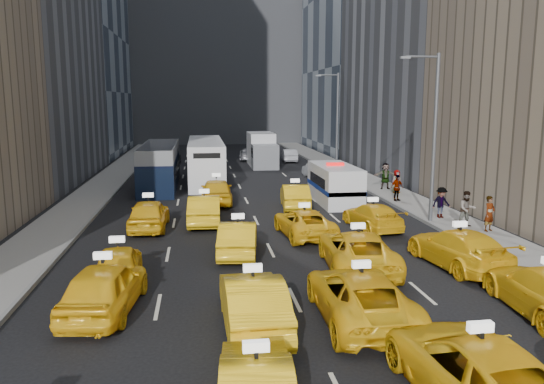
{
  "coord_description": "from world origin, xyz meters",
  "views": [
    {
      "loc": [
        -3.07,
        -14.62,
        6.59
      ],
      "look_at": [
        0.57,
        11.62,
        2.0
      ],
      "focal_mm": 35.0,
      "sensor_mm": 36.0,
      "label": 1
    }
  ],
  "objects_px": {
    "taxi_2": "(477,370)",
    "nypd_van": "(335,185)",
    "box_truck": "(262,150)",
    "pedestrian_0": "(490,214)",
    "double_decker": "(160,166)",
    "city_bus": "(206,161)"
  },
  "relations": [
    {
      "from": "double_decker",
      "to": "pedestrian_0",
      "type": "bearing_deg",
      "value": -36.84
    },
    {
      "from": "city_bus",
      "to": "pedestrian_0",
      "type": "distance_m",
      "value": 24.03
    },
    {
      "from": "taxi_2",
      "to": "double_decker",
      "type": "distance_m",
      "value": 32.3
    },
    {
      "from": "city_bus",
      "to": "box_truck",
      "type": "relative_size",
      "value": 1.76
    },
    {
      "from": "city_bus",
      "to": "box_truck",
      "type": "height_order",
      "value": "city_bus"
    },
    {
      "from": "taxi_2",
      "to": "city_bus",
      "type": "height_order",
      "value": "city_bus"
    },
    {
      "from": "nypd_van",
      "to": "double_decker",
      "type": "xyz_separation_m",
      "value": [
        -11.69,
        7.92,
        0.43
      ]
    },
    {
      "from": "pedestrian_0",
      "to": "city_bus",
      "type": "bearing_deg",
      "value": 100.54
    },
    {
      "from": "nypd_van",
      "to": "city_bus",
      "type": "height_order",
      "value": "city_bus"
    },
    {
      "from": "nypd_van",
      "to": "double_decker",
      "type": "distance_m",
      "value": 14.13
    },
    {
      "from": "double_decker",
      "to": "city_bus",
      "type": "relative_size",
      "value": 0.86
    },
    {
      "from": "taxi_2",
      "to": "city_bus",
      "type": "distance_m",
      "value": 34.16
    },
    {
      "from": "nypd_van",
      "to": "city_bus",
      "type": "relative_size",
      "value": 0.46
    },
    {
      "from": "pedestrian_0",
      "to": "double_decker",
      "type": "bearing_deg",
      "value": 111.05
    },
    {
      "from": "box_truck",
      "to": "pedestrian_0",
      "type": "xyz_separation_m",
      "value": [
        7.91,
        -29.3,
        -0.6
      ]
    },
    {
      "from": "nypd_van",
      "to": "double_decker",
      "type": "height_order",
      "value": "double_decker"
    },
    {
      "from": "taxi_2",
      "to": "nypd_van",
      "type": "height_order",
      "value": "nypd_van"
    },
    {
      "from": "double_decker",
      "to": "city_bus",
      "type": "bearing_deg",
      "value": 45.12
    },
    {
      "from": "nypd_van",
      "to": "double_decker",
      "type": "relative_size",
      "value": 0.54
    },
    {
      "from": "pedestrian_0",
      "to": "taxi_2",
      "type": "bearing_deg",
      "value": -145.06
    },
    {
      "from": "double_decker",
      "to": "pedestrian_0",
      "type": "height_order",
      "value": "double_decker"
    },
    {
      "from": "nypd_van",
      "to": "double_decker",
      "type": "bearing_deg",
      "value": 144.94
    }
  ]
}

